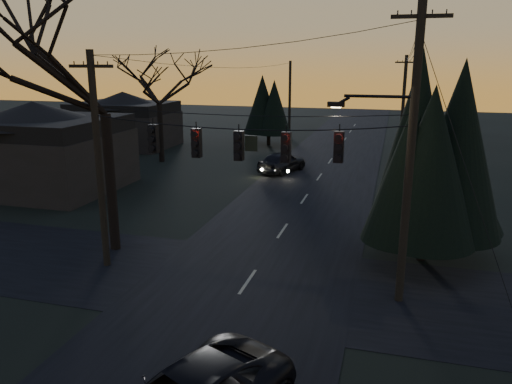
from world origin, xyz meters
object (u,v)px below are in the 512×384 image
(utility_pole_right, at_px, (398,300))
(utility_pole_left, at_px, (107,265))
(utility_pole_far_r, at_px, (399,156))
(bare_tree_left, at_px, (101,54))
(sedan_oncoming_a, at_px, (282,162))
(utility_pole_far_l, at_px, (289,137))
(evergreen_right, at_px, (430,155))

(utility_pole_right, xyz_separation_m, utility_pole_left, (-11.50, 0.00, 0.00))
(utility_pole_far_r, distance_m, bare_tree_left, 30.12)
(utility_pole_right, xyz_separation_m, bare_tree_left, (-12.14, 1.73, 8.35))
(sedan_oncoming_a, bearing_deg, utility_pole_far_l, -59.81)
(utility_pole_left, distance_m, utility_pole_far_r, 30.27)
(utility_pole_left, height_order, sedan_oncoming_a, utility_pole_left)
(bare_tree_left, distance_m, evergreen_right, 13.79)
(utility_pole_left, xyz_separation_m, bare_tree_left, (-0.64, 1.73, 8.35))
(evergreen_right, bearing_deg, bare_tree_left, -169.95)
(bare_tree_left, height_order, evergreen_right, bare_tree_left)
(utility_pole_far_r, distance_m, evergreen_right, 24.39)
(utility_pole_right, relative_size, utility_pole_left, 1.18)
(utility_pole_right, height_order, evergreen_right, evergreen_right)
(utility_pole_far_r, bearing_deg, utility_pole_right, -90.00)
(utility_pole_left, height_order, bare_tree_left, bare_tree_left)
(evergreen_right, bearing_deg, utility_pole_right, -102.32)
(utility_pole_right, bearing_deg, bare_tree_left, 171.91)
(utility_pole_left, bearing_deg, utility_pole_far_l, 90.00)
(utility_pole_far_r, xyz_separation_m, sedan_oncoming_a, (-8.44, -9.09, 0.77))
(utility_pole_far_r, distance_m, sedan_oncoming_a, 12.43)
(utility_pole_far_r, bearing_deg, evergreen_right, -87.89)
(sedan_oncoming_a, bearing_deg, bare_tree_left, 97.89)
(utility_pole_right, bearing_deg, utility_pole_left, 180.00)
(utility_pole_left, xyz_separation_m, sedan_oncoming_a, (3.06, 18.91, 0.77))
(utility_pole_far_l, bearing_deg, evergreen_right, -68.83)
(utility_pole_right, relative_size, utility_pole_far_r, 1.18)
(bare_tree_left, bearing_deg, utility_pole_far_r, 65.20)
(utility_pole_right, distance_m, bare_tree_left, 14.83)
(utility_pole_right, height_order, utility_pole_far_l, utility_pole_right)
(sedan_oncoming_a, bearing_deg, evergreen_right, 142.11)
(utility_pole_right, relative_size, evergreen_right, 1.30)
(evergreen_right, bearing_deg, utility_pole_far_l, 111.17)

